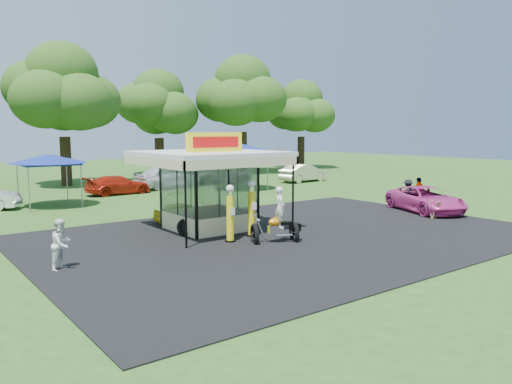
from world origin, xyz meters
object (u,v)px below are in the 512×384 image
Objects in this scene: gas_pump_right at (252,210)px; bg_car_c at (168,177)px; spectator_west at (62,244)px; gas_pump_left at (230,215)px; bg_car_b at (118,185)px; bg_car_d at (222,175)px; tent_west at (48,159)px; gas_station_kiosk at (209,189)px; a_frame_sign at (435,210)px; pink_sedan at (426,199)px; bg_car_e at (304,173)px; tent_east at (239,148)px; spectator_east_a at (408,193)px; motorcycle at (278,220)px; spectator_east_b at (419,193)px; kiosk_car at (184,212)px.

bg_car_c is at bearing 73.45° from gas_pump_right.
gas_pump_left is at bearing -39.89° from spectator_west.
bg_car_d is (9.41, 1.62, 0.07)m from bg_car_b.
gas_station_kiosk is at bearing -71.93° from tent_west.
a_frame_sign is 2.04m from pink_sedan.
gas_pump_right is 1.45× the size of spectator_west.
tent_east is at bearing 93.39° from bg_car_e.
spectator_east_a is at bearing -78.61° from tent_east.
bg_car_d is (10.91, 15.61, -1.08)m from gas_station_kiosk.
gas_pump_left is 17.62m from tent_east.
tent_west is (-15.11, 14.01, 1.99)m from pink_sedan.
motorcycle is at bearing -154.03° from pink_sedan.
bg_car_e is (15.57, -1.39, 0.11)m from bg_car_b.
spectator_west is 25.47m from bg_car_d.
gas_pump_right is 22.23m from bg_car_e.
motorcycle is at bearing 174.17° from bg_car_b.
a_frame_sign is at bearing -12.16° from gas_pump_right.
tent_west is (-4.21, 13.42, 1.56)m from gas_pump_right.
bg_car_c is (4.98, 18.79, -0.01)m from motorcycle.
bg_car_c reaches higher than spectator_east_b.
bg_car_d is 6.86m from bg_car_e.
motorcycle is 0.79× the size of kiosk_car.
spectator_east_b is at bearing 40.53° from a_frame_sign.
tent_east is at bearing -74.45° from spectator_east_b.
gas_pump_right is 1.47m from motorcycle.
gas_pump_right is 1.47× the size of spectator_east_a.
gas_station_kiosk is 12.71m from spectator_east_b.
bg_car_d is at bearing -101.60° from spectator_east_a.
gas_station_kiosk reaches higher than gas_pump_left.
motorcycle reaches higher than bg_car_c.
bg_car_d is at bearing -90.24° from bg_car_c.
pink_sedan is at bearing -168.69° from bg_car_c.
gas_pump_left is at bearing -126.23° from tent_east.
tent_east is (16.57, 14.11, 2.24)m from spectator_west.
kiosk_car is at bearing -4.95° from spectator_west.
tent_west reaches higher than kiosk_car.
pink_sedan is 1.82m from spectator_east_a.
tent_east reaches higher than bg_car_c.
gas_pump_right is at bearing 173.34° from bg_car_b.
bg_car_e is (4.52, 14.31, -0.10)m from spectator_east_b.
bg_car_b is 1.04× the size of tent_west.
spectator_east_a is (11.66, 1.06, -0.32)m from gas_pump_right.
gas_station_kiosk reaches higher than bg_car_b.
gas_station_kiosk reaches higher than bg_car_e.
tent_west is (-3.63, 8.92, 2.19)m from kiosk_car.
gas_pump_right reaches higher than bg_car_d.
spectator_west is 18.59m from bg_car_b.
bg_car_e is (5.60, 15.48, 0.07)m from pink_sedan.
spectator_west reaches higher than bg_car_e.
spectator_east_a is at bearing -5.76° from gas_station_kiosk.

